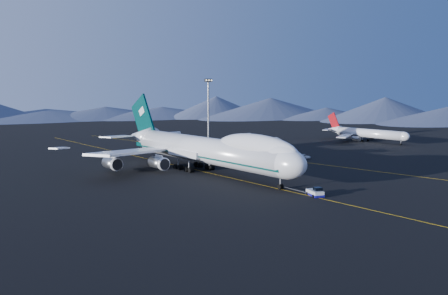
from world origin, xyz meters
TOP-DOWN VIEW (x-y plane):
  - ground at (0.00, 0.00)m, footprint 500.00×500.00m
  - taxiway_line_main at (0.00, 0.00)m, footprint 0.25×220.00m
  - taxiway_line_side at (30.00, 10.00)m, footprint 28.08×198.09m
  - mountain_ridge at (124.84, 10.92)m, footprint 374.91×567.11m
  - boeing_747 at (0.00, 0.03)m, footprint 59.62×72.43m
  - pushback_tug at (0.73, -35.43)m, footprint 3.42×4.61m
  - second_jet at (91.48, 19.51)m, footprint 33.93×38.33m
  - service_van at (37.53, 1.99)m, footprint 2.16×4.44m
  - floodlight_mast at (35.00, 47.22)m, footprint 3.00×2.25m

SIDE VIEW (x-z plane):
  - ground at x=0.00m, z-range 0.00..0.00m
  - taxiway_line_main at x=0.00m, z-range 0.01..0.01m
  - taxiway_line_side at x=30.00m, z-range 0.01..0.01m
  - pushback_tug at x=0.73m, z-range -0.33..1.47m
  - service_van at x=37.53m, z-range 0.00..1.22m
  - second_jet at x=91.48m, z-range -2.15..8.76m
  - boeing_747 at x=0.00m, z-range -3.87..15.50m
  - mountain_ridge at x=124.84m, z-range 0.00..12.00m
  - floodlight_mast at x=35.00m, z-range 0.16..24.48m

